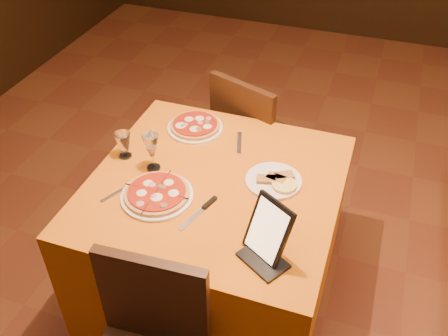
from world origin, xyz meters
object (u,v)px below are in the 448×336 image
(main_table, at_px, (216,240))
(wine_glass, at_px, (152,152))
(pizza_near, at_px, (157,194))
(pizza_far, at_px, (195,126))
(tablet, at_px, (268,230))
(chair_main_far, at_px, (260,138))
(water_glass, at_px, (124,145))

(main_table, height_order, wine_glass, wine_glass)
(pizza_near, relative_size, pizza_far, 1.11)
(main_table, relative_size, tablet, 4.51)
(main_table, distance_m, pizza_near, 0.47)
(main_table, xyz_separation_m, wine_glass, (-0.30, 0.00, 0.47))
(chair_main_far, distance_m, pizza_far, 0.58)
(water_glass, bearing_deg, pizza_near, -38.58)
(pizza_near, height_order, water_glass, water_glass)
(main_table, xyz_separation_m, tablet, (0.33, -0.32, 0.49))
(water_glass, height_order, tablet, tablet)
(main_table, xyz_separation_m, chair_main_far, (-0.00, 0.79, 0.08))
(chair_main_far, bearing_deg, main_table, 110.94)
(wine_glass, relative_size, tablet, 0.78)
(chair_main_far, distance_m, tablet, 1.23)
(water_glass, bearing_deg, tablet, -24.21)
(pizza_near, height_order, tablet, tablet)
(wine_glass, relative_size, water_glass, 1.46)
(pizza_far, relative_size, wine_glass, 1.48)
(wine_glass, bearing_deg, pizza_near, -60.27)
(pizza_near, xyz_separation_m, pizza_far, (-0.04, 0.53, 0.00))
(pizza_far, xyz_separation_m, wine_glass, (-0.06, -0.36, 0.08))
(pizza_far, distance_m, tablet, 0.89)
(tablet, bearing_deg, pizza_far, 160.87)
(water_glass, xyz_separation_m, tablet, (0.79, -0.36, 0.06))
(pizza_near, bearing_deg, tablet, -15.34)
(chair_main_far, relative_size, water_glass, 7.00)
(chair_main_far, bearing_deg, tablet, 127.32)
(main_table, bearing_deg, wine_glass, 179.93)
(main_table, height_order, pizza_near, pizza_near)
(pizza_far, bearing_deg, pizza_near, -86.12)
(main_table, distance_m, water_glass, 0.64)
(main_table, relative_size, chair_main_far, 1.21)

